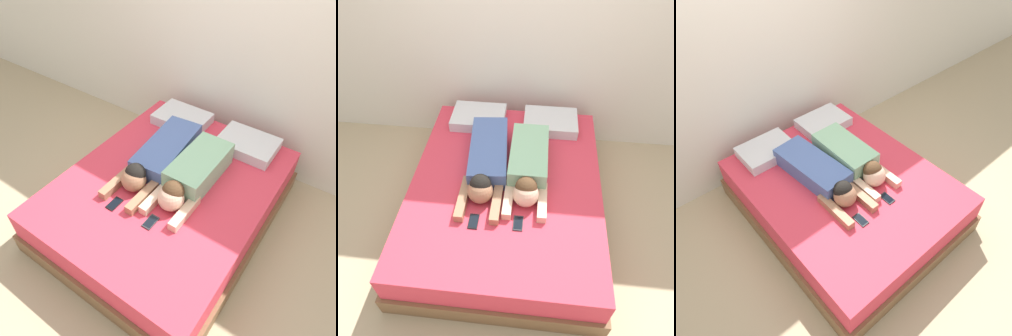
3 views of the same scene
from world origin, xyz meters
TOP-DOWN VIEW (x-y plane):
  - ground_plane at (0.00, 0.00)m, footprint 12.00×12.00m
  - wall_back at (0.00, 1.17)m, footprint 12.00×0.06m
  - bed at (0.00, 0.00)m, footprint 1.64×2.03m
  - pillow_head_left at (-0.36, 0.76)m, footprint 0.52×0.38m
  - pillow_head_right at (0.36, 0.76)m, footprint 0.52×0.38m
  - person_left at (-0.18, 0.11)m, footprint 0.38×1.09m
  - person_right at (0.18, 0.08)m, footprint 0.34×0.91m
  - cell_phone_left at (-0.20, -0.44)m, footprint 0.07×0.13m
  - cell_phone_right at (0.14, -0.42)m, footprint 0.07×0.13m

SIDE VIEW (x-z plane):
  - ground_plane at x=0.00m, z-range 0.00..0.00m
  - bed at x=0.00m, z-range 0.00..0.45m
  - cell_phone_left at x=-0.20m, z-range 0.45..0.46m
  - cell_phone_right at x=0.14m, z-range 0.45..0.46m
  - pillow_head_left at x=-0.36m, z-range 0.45..0.55m
  - pillow_head_right at x=0.36m, z-range 0.45..0.55m
  - person_left at x=-0.18m, z-range 0.43..0.66m
  - person_right at x=0.18m, z-range 0.44..0.67m
  - wall_back at x=0.00m, z-range 0.00..2.60m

